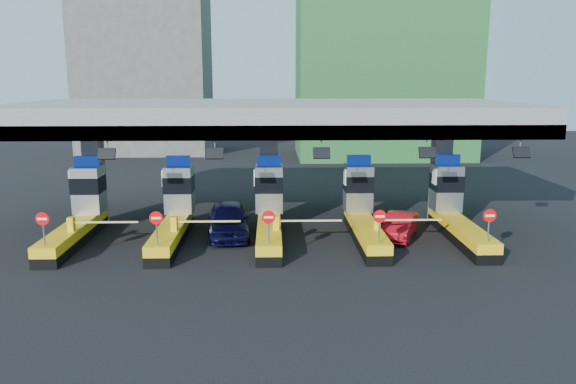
{
  "coord_description": "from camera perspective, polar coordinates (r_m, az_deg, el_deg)",
  "views": [
    {
      "loc": [
        0.15,
        -28.97,
        8.35
      ],
      "look_at": [
        1.01,
        0.0,
        2.45
      ],
      "focal_mm": 35.0,
      "sensor_mm": 36.0,
      "label": 1
    }
  ],
  "objects": [
    {
      "name": "bg_building_concrete",
      "position": [
        66.5,
        -14.28,
        11.72
      ],
      "size": [
        14.0,
        10.0,
        18.0
      ],
      "primitive_type": "cube",
      "color": "#4C4C49",
      "rests_on": "ground"
    },
    {
      "name": "toll_lane_left",
      "position": [
        30.5,
        -11.37,
        -1.9
      ],
      "size": [
        4.43,
        8.0,
        4.16
      ],
      "color": "black",
      "rests_on": "ground"
    },
    {
      "name": "toll_lane_center",
      "position": [
        30.06,
        -1.93,
        -1.87
      ],
      "size": [
        4.43,
        8.0,
        4.16
      ],
      "color": "black",
      "rests_on": "ground"
    },
    {
      "name": "red_car",
      "position": [
        30.41,
        11.3,
        -3.37
      ],
      "size": [
        2.85,
        4.23,
        1.32
      ],
      "primitive_type": "imported",
      "rotation": [
        0.0,
        0.0,
        -0.4
      ],
      "color": "red",
      "rests_on": "ground"
    },
    {
      "name": "toll_lane_right",
      "position": [
        30.45,
        7.53,
        -1.8
      ],
      "size": [
        4.43,
        8.0,
        4.16
      ],
      "color": "black",
      "rests_on": "ground"
    },
    {
      "name": "toll_lane_far_left",
      "position": [
        31.73,
        -20.31,
        -1.88
      ],
      "size": [
        4.43,
        8.0,
        4.16
      ],
      "color": "black",
      "rests_on": "ground"
    },
    {
      "name": "toll_lane_far_right",
      "position": [
        31.64,
        16.51,
        -1.67
      ],
      "size": [
        4.43,
        8.0,
        4.16
      ],
      "color": "black",
      "rests_on": "ground"
    },
    {
      "name": "toll_canopy",
      "position": [
        31.92,
        -1.97,
        7.51
      ],
      "size": [
        28.0,
        12.09,
        7.0
      ],
      "color": "slate",
      "rests_on": "ground"
    },
    {
      "name": "van",
      "position": [
        30.24,
        -6.09,
        -2.82
      ],
      "size": [
        2.63,
        5.49,
        1.81
      ],
      "primitive_type": "imported",
      "rotation": [
        0.0,
        0.0,
        0.1
      ],
      "color": "black",
      "rests_on": "ground"
    },
    {
      "name": "ground",
      "position": [
        30.15,
        -1.92,
        -4.58
      ],
      "size": [
        120.0,
        120.0,
        0.0
      ],
      "primitive_type": "plane",
      "color": "black",
      "rests_on": "ground"
    },
    {
      "name": "bg_building_scaffold",
      "position": [
        62.37,
        9.67,
        16.55
      ],
      "size": [
        18.0,
        12.0,
        28.0
      ],
      "primitive_type": "cube",
      "color": "#1E5926",
      "rests_on": "ground"
    }
  ]
}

